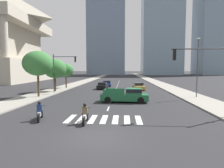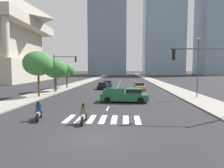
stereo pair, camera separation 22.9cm
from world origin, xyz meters
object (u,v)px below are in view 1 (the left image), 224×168
(street_lamp_east, at_px, (197,63))
(pickup_truck, at_px, (127,95))
(sedan_blue_0, at_px, (107,84))
(street_tree_nearest, at_px, (38,63))
(traffic_signal_far, at_px, (62,67))
(motorcycle_lead, at_px, (40,113))
(motorcycle_trailing, at_px, (85,115))
(street_tree_second, at_px, (55,69))
(sedan_black_2, at_px, (103,86))
(street_tree_third, at_px, (66,70))
(traffic_signal_near, at_px, (209,66))
(sedan_gold_1, at_px, (139,86))

(street_lamp_east, bearing_deg, pickup_truck, -158.56)
(sedan_blue_0, xyz_separation_m, street_tree_nearest, (-7.94, -18.13, 4.14))
(traffic_signal_far, bearing_deg, motorcycle_lead, -77.49)
(motorcycle_trailing, height_order, street_tree_second, street_tree_second)
(sedan_black_2, xyz_separation_m, street_tree_third, (-7.65, 0.67, 3.12))
(sedan_black_2, bearing_deg, street_tree_nearest, 149.61)
(traffic_signal_near, relative_size, street_tree_second, 1.05)
(motorcycle_trailing, bearing_deg, street_tree_nearest, 32.96)
(pickup_truck, xyz_separation_m, street_tree_second, (-12.21, 9.51, 3.20))
(traffic_signal_near, bearing_deg, street_tree_third, -50.21)
(sedan_blue_0, xyz_separation_m, traffic_signal_near, (10.75, -27.91, 3.58))
(motorcycle_trailing, height_order, sedan_gold_1, motorcycle_trailing)
(street_lamp_east, xyz_separation_m, street_tree_third, (-21.73, 11.92, -0.98))
(motorcycle_lead, xyz_separation_m, sedan_black_2, (2.26, 23.46, 0.03))
(sedan_gold_1, distance_m, street_tree_second, 15.77)
(traffic_signal_far, bearing_deg, street_tree_nearest, -110.17)
(sedan_black_2, xyz_separation_m, street_lamp_east, (14.09, -11.26, 4.10))
(pickup_truck, relative_size, street_lamp_east, 0.71)
(sedan_blue_0, height_order, street_tree_nearest, street_tree_nearest)
(pickup_truck, relative_size, street_tree_nearest, 0.90)
(street_tree_nearest, relative_size, street_tree_third, 1.27)
(pickup_truck, bearing_deg, street_lamp_east, 23.71)
(street_lamp_east, xyz_separation_m, street_tree_second, (-21.73, 5.77, -0.71))
(street_tree_second, bearing_deg, traffic_signal_near, -41.07)
(sedan_blue_0, xyz_separation_m, sedan_black_2, (-0.29, -6.14, 0.03))
(motorcycle_lead, distance_m, sedan_black_2, 23.56)
(motorcycle_trailing, bearing_deg, pickup_truck, -23.20)
(sedan_gold_1, xyz_separation_m, sedan_black_2, (-7.06, 0.92, 0.00))
(sedan_blue_0, height_order, traffic_signal_far, traffic_signal_far)
(sedan_black_2, relative_size, street_tree_third, 0.97)
(traffic_signal_near, relative_size, traffic_signal_far, 0.93)
(traffic_signal_far, bearing_deg, traffic_signal_near, -40.83)
(sedan_gold_1, distance_m, sedan_black_2, 7.12)
(street_tree_third, bearing_deg, street_tree_nearest, -90.00)
(traffic_signal_near, bearing_deg, street_tree_nearest, -27.63)
(sedan_gold_1, relative_size, sedan_black_2, 0.98)
(motorcycle_trailing, relative_size, street_lamp_east, 0.27)
(traffic_signal_far, distance_m, street_tree_nearest, 5.16)
(motorcycle_trailing, bearing_deg, sedan_gold_1, -17.70)
(sedan_black_2, bearing_deg, sedan_gold_1, -95.25)
(motorcycle_trailing, height_order, sedan_black_2, motorcycle_trailing)
(street_tree_third, bearing_deg, motorcycle_lead, -77.40)
(motorcycle_trailing, xyz_separation_m, pickup_truck, (3.16, 9.04, 0.23))
(pickup_truck, height_order, sedan_blue_0, pickup_truck)
(street_tree_nearest, xyz_separation_m, street_tree_third, (0.00, 12.65, -0.98))
(motorcycle_trailing, height_order, street_tree_nearest, street_tree_nearest)
(traffic_signal_near, height_order, traffic_signal_far, traffic_signal_far)
(motorcycle_trailing, xyz_separation_m, sedan_blue_0, (-1.11, 30.18, -0.00))
(street_tree_nearest, bearing_deg, motorcycle_lead, -64.83)
(street_lamp_east, bearing_deg, street_tree_nearest, -178.07)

